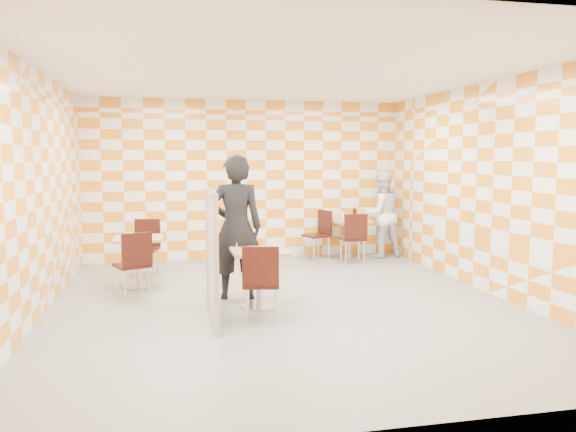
% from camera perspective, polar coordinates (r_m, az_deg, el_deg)
% --- Properties ---
extents(room_shell, '(7.00, 7.00, 7.00)m').
position_cam_1_polar(room_shell, '(7.78, -1.25, 2.81)').
color(room_shell, gray).
rests_on(room_shell, ground).
extents(main_table, '(0.70, 0.70, 0.75)m').
position_cam_1_polar(main_table, '(7.25, -2.93, -5.34)').
color(main_table, tan).
rests_on(main_table, ground).
extents(second_table, '(0.70, 0.70, 0.75)m').
position_cam_1_polar(second_table, '(10.78, 6.27, -1.63)').
color(second_table, tan).
rests_on(second_table, ground).
extents(empty_table, '(0.70, 0.70, 0.75)m').
position_cam_1_polar(empty_table, '(8.65, -14.95, -3.68)').
color(empty_table, tan).
rests_on(empty_table, ground).
extents(chair_main_front, '(0.50, 0.51, 0.92)m').
position_cam_1_polar(chair_main_front, '(6.53, -2.76, -6.29)').
color(chair_main_front, black).
rests_on(chair_main_front, ground).
extents(chair_second_front, '(0.44, 0.45, 0.92)m').
position_cam_1_polar(chair_second_front, '(10.19, 6.73, -1.87)').
color(chair_second_front, black).
rests_on(chair_second_front, ground).
extents(chair_second_side, '(0.55, 0.54, 0.92)m').
position_cam_1_polar(chair_second_side, '(10.70, 3.30, -1.47)').
color(chair_second_side, black).
rests_on(chair_second_side, ground).
extents(chair_empty_near, '(0.56, 0.56, 0.92)m').
position_cam_1_polar(chair_empty_near, '(7.93, -15.33, -4.30)').
color(chair_empty_near, black).
rests_on(chair_empty_near, ground).
extents(chair_empty_far, '(0.52, 0.52, 0.92)m').
position_cam_1_polar(chair_empty_far, '(9.41, -14.24, -2.67)').
color(chair_empty_far, black).
rests_on(chair_empty_far, ground).
extents(partition, '(0.08, 1.38, 1.55)m').
position_cam_1_polar(partition, '(6.70, -7.75, -3.87)').
color(partition, white).
rests_on(partition, ground).
extents(man_dark, '(0.76, 0.53, 1.97)m').
position_cam_1_polar(man_dark, '(7.66, -5.32, -1.16)').
color(man_dark, black).
rests_on(man_dark, ground).
extents(man_white, '(0.90, 0.74, 1.68)m').
position_cam_1_polar(man_white, '(10.96, 9.44, 0.20)').
color(man_white, white).
rests_on(man_white, ground).
extents(pizza_on_foil, '(0.40, 0.40, 0.04)m').
position_cam_1_polar(pizza_on_foil, '(7.19, -2.92, -3.34)').
color(pizza_on_foil, silver).
rests_on(pizza_on_foil, main_table).
extents(sport_bottle, '(0.06, 0.06, 0.20)m').
position_cam_1_polar(sport_bottle, '(10.86, 5.56, 0.19)').
color(sport_bottle, white).
rests_on(sport_bottle, second_table).
extents(soda_bottle, '(0.07, 0.07, 0.23)m').
position_cam_1_polar(soda_bottle, '(10.79, 6.78, 0.21)').
color(soda_bottle, black).
rests_on(soda_bottle, second_table).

